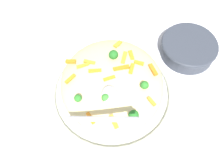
% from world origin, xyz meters
% --- Properties ---
extents(ground_plane, '(2.40, 2.40, 0.00)m').
position_xyz_m(ground_plane, '(0.00, 0.00, 0.00)').
color(ground_plane, silver).
extents(serving_bowl, '(0.36, 0.36, 0.04)m').
position_xyz_m(serving_bowl, '(0.00, 0.00, 0.02)').
color(serving_bowl, silver).
rests_on(serving_bowl, ground_plane).
extents(pasta_mound, '(0.30, 0.28, 0.08)m').
position_xyz_m(pasta_mound, '(0.00, 0.00, 0.08)').
color(pasta_mound, '#DBC689').
rests_on(pasta_mound, serving_bowl).
extents(carrot_piece_0, '(0.03, 0.02, 0.01)m').
position_xyz_m(carrot_piece_0, '(-0.01, 0.05, 0.12)').
color(carrot_piece_0, orange).
rests_on(carrot_piece_0, pasta_mound).
extents(carrot_piece_1, '(0.01, 0.03, 0.01)m').
position_xyz_m(carrot_piece_1, '(-0.06, -0.11, 0.12)').
color(carrot_piece_1, orange).
rests_on(carrot_piece_1, pasta_mound).
extents(carrot_piece_2, '(0.02, 0.03, 0.01)m').
position_xyz_m(carrot_piece_2, '(0.01, -0.01, 0.12)').
color(carrot_piece_2, orange).
rests_on(carrot_piece_2, pasta_mound).
extents(carrot_piece_3, '(0.01, 0.04, 0.01)m').
position_xyz_m(carrot_piece_3, '(-0.04, -0.08, 0.11)').
color(carrot_piece_3, orange).
rests_on(carrot_piece_3, pasta_mound).
extents(carrot_piece_4, '(0.03, 0.02, 0.01)m').
position_xyz_m(carrot_piece_4, '(0.11, -0.06, 0.11)').
color(carrot_piece_4, orange).
rests_on(carrot_piece_4, pasta_mound).
extents(carrot_piece_5, '(0.02, 0.04, 0.01)m').
position_xyz_m(carrot_piece_5, '(-0.02, 0.03, 0.12)').
color(carrot_piece_5, orange).
rests_on(carrot_piece_5, pasta_mound).
extents(carrot_piece_6, '(0.04, 0.02, 0.01)m').
position_xyz_m(carrot_piece_6, '(0.13, -0.01, 0.11)').
color(carrot_piece_6, orange).
rests_on(carrot_piece_6, pasta_mound).
extents(carrot_piece_7, '(0.01, 0.03, 0.01)m').
position_xyz_m(carrot_piece_7, '(-0.02, -0.04, 0.12)').
color(carrot_piece_7, orange).
rests_on(carrot_piece_7, pasta_mound).
extents(carrot_piece_8, '(0.04, 0.02, 0.01)m').
position_xyz_m(carrot_piece_8, '(-0.05, 0.04, 0.12)').
color(carrot_piece_8, orange).
rests_on(carrot_piece_8, pasta_mound).
extents(carrot_piece_9, '(0.03, 0.03, 0.01)m').
position_xyz_m(carrot_piece_9, '(-0.10, 0.03, 0.11)').
color(carrot_piece_9, orange).
rests_on(carrot_piece_9, pasta_mound).
extents(carrot_piece_10, '(0.04, 0.02, 0.01)m').
position_xyz_m(carrot_piece_10, '(-0.01, 0.11, 0.11)').
color(carrot_piece_10, orange).
rests_on(carrot_piece_10, pasta_mound).
extents(carrot_piece_11, '(0.03, 0.02, 0.01)m').
position_xyz_m(carrot_piece_11, '(0.08, 0.09, 0.11)').
color(carrot_piece_11, orange).
rests_on(carrot_piece_11, pasta_mound).
extents(carrot_piece_12, '(0.02, 0.03, 0.01)m').
position_xyz_m(carrot_piece_12, '(-0.03, 0.08, 0.11)').
color(carrot_piece_12, orange).
rests_on(carrot_piece_12, pasta_mound).
extents(carrot_piece_13, '(0.03, 0.01, 0.01)m').
position_xyz_m(carrot_piece_13, '(-0.06, 0.06, 0.11)').
color(carrot_piece_13, orange).
rests_on(carrot_piece_13, pasta_mound).
extents(carrot_piece_14, '(0.02, 0.03, 0.01)m').
position_xyz_m(carrot_piece_14, '(-0.05, -0.06, 0.12)').
color(carrot_piece_14, orange).
rests_on(carrot_piece_14, pasta_mound).
extents(carrot_piece_15, '(0.03, 0.03, 0.01)m').
position_xyz_m(carrot_piece_15, '(-0.00, -0.11, 0.11)').
color(carrot_piece_15, orange).
rests_on(carrot_piece_15, pasta_mound).
extents(broccoli_floret_0, '(0.02, 0.02, 0.03)m').
position_xyz_m(broccoli_floret_0, '(0.12, 0.04, 0.13)').
color(broccoli_floret_0, '#205B1C').
rests_on(broccoli_floret_0, pasta_mound).
extents(broccoli_floret_1, '(0.02, 0.02, 0.03)m').
position_xyz_m(broccoli_floret_1, '(0.07, -0.02, 0.13)').
color(broccoli_floret_1, '#377928').
rests_on(broccoli_floret_1, pasta_mound).
extents(broccoli_floret_2, '(0.02, 0.02, 0.02)m').
position_xyz_m(broccoli_floret_2, '(0.06, -0.09, 0.13)').
color(broccoli_floret_2, '#296820').
rests_on(broccoli_floret_2, pasta_mound).
extents(broccoli_floret_3, '(0.03, 0.03, 0.03)m').
position_xyz_m(broccoli_floret_3, '(-0.05, 0.01, 0.13)').
color(broccoli_floret_3, '#205B1C').
rests_on(broccoli_floret_3, pasta_mound).
extents(broccoli_floret_4, '(0.02, 0.02, 0.03)m').
position_xyz_m(broccoli_floret_4, '(0.04, 0.08, 0.13)').
color(broccoli_floret_4, '#296820').
rests_on(broccoli_floret_4, pasta_mound).
extents(serving_spoon, '(0.14, 0.17, 0.11)m').
position_xyz_m(serving_spoon, '(0.10, -0.02, 0.15)').
color(serving_spoon, '#B7B7BC').
rests_on(serving_spoon, pasta_mound).
extents(companion_bowl, '(0.18, 0.18, 0.05)m').
position_xyz_m(companion_bowl, '(-0.14, 0.26, 0.03)').
color(companion_bowl, '#333842').
rests_on(companion_bowl, ground_plane).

